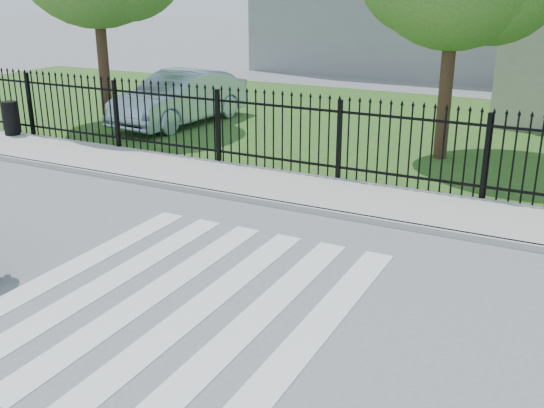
% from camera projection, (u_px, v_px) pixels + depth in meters
% --- Properties ---
extents(ground, '(120.00, 120.00, 0.00)m').
position_uv_depth(ground, '(177.00, 300.00, 8.71)').
color(ground, slate).
rests_on(ground, ground).
extents(crosswalk, '(5.00, 5.50, 0.01)m').
position_uv_depth(crosswalk, '(177.00, 300.00, 8.71)').
color(crosswalk, silver).
rests_on(crosswalk, ground).
extents(sidewalk, '(40.00, 2.00, 0.12)m').
position_uv_depth(sidewalk, '(320.00, 193.00, 12.89)').
color(sidewalk, '#ADAAA3').
rests_on(sidewalk, ground).
extents(curb, '(40.00, 0.12, 0.12)m').
position_uv_depth(curb, '(299.00, 208.00, 12.05)').
color(curb, '#ADAAA3').
rests_on(curb, ground).
extents(grass_strip, '(40.00, 12.00, 0.02)m').
position_uv_depth(grass_strip, '(412.00, 128.00, 18.79)').
color(grass_strip, '#28561D').
rests_on(grass_strip, ground).
extents(iron_fence, '(26.00, 0.04, 1.80)m').
position_uv_depth(iron_fence, '(339.00, 142.00, 13.45)').
color(iron_fence, black).
rests_on(iron_fence, ground).
extents(parked_car, '(2.10, 4.90, 1.57)m').
position_uv_depth(parked_car, '(180.00, 98.00, 19.07)').
color(parked_car, '#ABC3D7').
rests_on(parked_car, grass_strip).
extents(litter_bin, '(0.44, 0.44, 0.91)m').
position_uv_depth(litter_bin, '(11.00, 118.00, 17.36)').
color(litter_bin, black).
rests_on(litter_bin, sidewalk).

